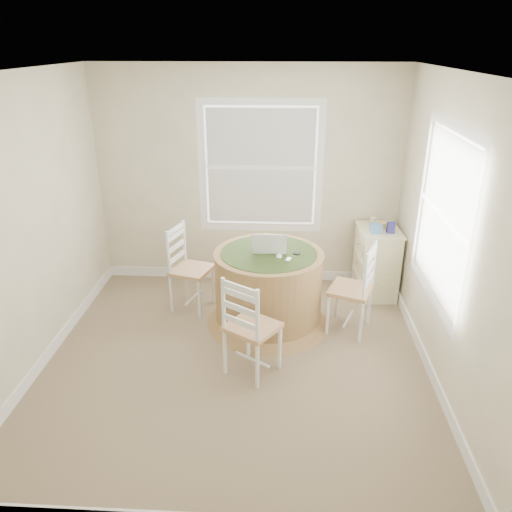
{
  "coord_description": "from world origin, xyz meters",
  "views": [
    {
      "loc": [
        0.42,
        -3.96,
        2.82
      ],
      "look_at": [
        0.17,
        0.45,
        0.9
      ],
      "focal_mm": 35.0,
      "sensor_mm": 36.0,
      "label": 1
    }
  ],
  "objects_px": {
    "chair_near": "(252,326)",
    "laptop": "(269,248)",
    "chair_left": "(192,269)",
    "chair_right": "(350,289)",
    "round_table": "(268,285)",
    "corner_chest": "(376,262)"
  },
  "relations": [
    {
      "from": "round_table",
      "to": "chair_near",
      "type": "height_order",
      "value": "chair_near"
    },
    {
      "from": "chair_right",
      "to": "laptop",
      "type": "xyz_separation_m",
      "value": [
        -0.84,
        0.15,
        0.37
      ]
    },
    {
      "from": "laptop",
      "to": "corner_chest",
      "type": "height_order",
      "value": "laptop"
    },
    {
      "from": "round_table",
      "to": "corner_chest",
      "type": "relative_size",
      "value": 1.6
    },
    {
      "from": "chair_near",
      "to": "corner_chest",
      "type": "xyz_separation_m",
      "value": [
        1.36,
        1.62,
        -0.06
      ]
    },
    {
      "from": "chair_near",
      "to": "chair_left",
      "type": "bearing_deg",
      "value": -23.63
    },
    {
      "from": "chair_right",
      "to": "chair_left",
      "type": "bearing_deg",
      "value": -81.3
    },
    {
      "from": "chair_left",
      "to": "corner_chest",
      "type": "xyz_separation_m",
      "value": [
        2.11,
        0.47,
        -0.06
      ]
    },
    {
      "from": "laptop",
      "to": "corner_chest",
      "type": "relative_size",
      "value": 0.43
    },
    {
      "from": "round_table",
      "to": "laptop",
      "type": "xyz_separation_m",
      "value": [
        0.0,
        0.04,
        0.4
      ]
    },
    {
      "from": "round_table",
      "to": "chair_left",
      "type": "relative_size",
      "value": 1.38
    },
    {
      "from": "chair_near",
      "to": "laptop",
      "type": "distance_m",
      "value": 1.0
    },
    {
      "from": "chair_left",
      "to": "chair_right",
      "type": "height_order",
      "value": "same"
    },
    {
      "from": "round_table",
      "to": "corner_chest",
      "type": "height_order",
      "value": "corner_chest"
    },
    {
      "from": "chair_left",
      "to": "chair_right",
      "type": "bearing_deg",
      "value": -85.61
    },
    {
      "from": "chair_near",
      "to": "corner_chest",
      "type": "bearing_deg",
      "value": -96.48
    },
    {
      "from": "corner_chest",
      "to": "chair_near",
      "type": "bearing_deg",
      "value": -133.27
    },
    {
      "from": "chair_right",
      "to": "corner_chest",
      "type": "distance_m",
      "value": 0.94
    },
    {
      "from": "chair_near",
      "to": "laptop",
      "type": "xyz_separation_m",
      "value": [
        0.12,
        0.92,
        0.37
      ]
    },
    {
      "from": "round_table",
      "to": "chair_near",
      "type": "distance_m",
      "value": 0.89
    },
    {
      "from": "round_table",
      "to": "laptop",
      "type": "bearing_deg",
      "value": 103.3
    },
    {
      "from": "chair_right",
      "to": "corner_chest",
      "type": "height_order",
      "value": "chair_right"
    }
  ]
}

